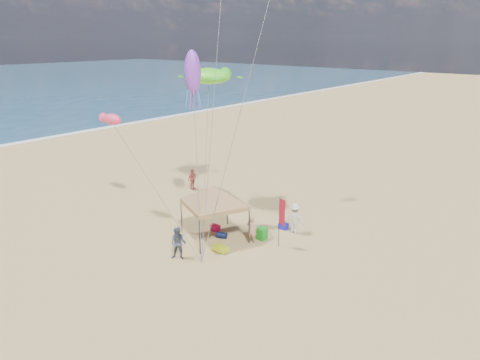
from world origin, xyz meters
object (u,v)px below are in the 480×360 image
Objects in this scene: chair_green at (262,234)px; person_near_c at (295,218)px; feather_flag at (281,215)px; beach_cart at (220,248)px; cooler_red at (215,228)px; chair_yellow at (205,210)px; canopy_tent at (214,188)px; person_far_a at (192,179)px; person_near_a at (252,229)px; person_near_b at (178,243)px; cooler_blue at (283,226)px.

person_near_c is at bearing 63.52° from chair_green.
feather_flag is 1.57× the size of person_near_c.
person_near_c reaches higher than beach_cart.
chair_yellow is (-2.14, 1.34, 0.16)m from cooler_red.
canopy_tent reaches higher than feather_flag.
beach_cart is (1.44, -1.08, -2.89)m from canopy_tent.
chair_yellow is at bearing -131.29° from person_far_a.
feather_flag is 2.08m from person_near_a.
person_near_b is 11.07m from person_far_a.
feather_flag is 5.72m from person_near_b.
person_near_b is at bearing -76.32° from cooler_red.
canopy_tent is 3.40m from beach_cart.
person_near_a is at bearing 24.55° from canopy_tent.
canopy_tent reaches higher than beach_cart.
person_near_c reaches higher than cooler_red.
chair_green is 2.24m from person_near_c.
cooler_blue is 0.60× the size of beach_cart.
beach_cart is 5.00m from person_near_c.
person_near_b is at bearing -84.47° from canopy_tent.
feather_flag is 4.20× the size of chair_green.
person_far_a is at bearing 161.06° from feather_flag.
cooler_red is 4.16m from cooler_blue.
canopy_tent reaches higher than person_near_c.
chair_green is 0.43× the size of person_near_a.
person_near_b is (-1.14, -1.99, 0.69)m from beach_cart.
person_near_b reaches higher than chair_yellow.
cooler_red is 0.77× the size of chair_yellow.
feather_flag is 3.08m from cooler_blue.
cooler_red is 7.91m from person_far_a.
person_near_b is (-2.07, -6.66, 0.70)m from cooler_blue.
chair_green is at bearing 35.19° from person_near_b.
person_near_b is at bearing -119.73° from beach_cart.
cooler_blue is 2.76m from person_near_a.
cooler_blue is at bearing -105.33° from person_far_a.
person_near_c is (2.89, 6.62, 0.04)m from person_near_b.
chair_green is (2.23, 1.62, -2.74)m from canopy_tent.
cooler_blue is (-1.29, 2.16, -1.78)m from feather_flag.
person_near_b is at bearing -126.82° from feather_flag.
feather_flag is (3.66, 1.43, -1.12)m from canopy_tent.
chair_yellow is at bearing -163.26° from cooler_blue.
chair_green and chair_yellow have the same top height.
person_near_a is 0.91× the size of person_near_b.
canopy_tent is 4.39m from chair_yellow.
chair_green is at bearing 172.46° from feather_flag.
canopy_tent is 4.09m from feather_flag.
cooler_red is at bearing -130.30° from person_far_a.
cooler_red is 2.72m from person_near_a.
person_near_a reaches higher than cooler_blue.
person_near_b is 0.95× the size of person_near_c.
person_near_c reaches higher than person_near_a.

